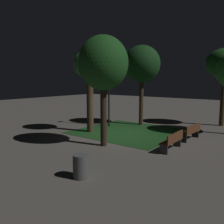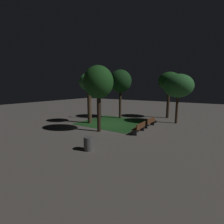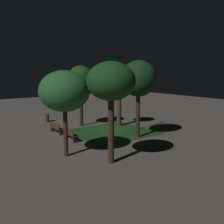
% 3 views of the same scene
% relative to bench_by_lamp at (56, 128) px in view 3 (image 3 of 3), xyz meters
% --- Properties ---
extents(ground_plane, '(60.00, 60.00, 0.00)m').
position_rel_bench_by_lamp_xyz_m(ground_plane, '(1.27, 4.03, -0.48)').
color(ground_plane, '#56514C').
extents(grass_lawn, '(6.12, 6.36, 0.01)m').
position_rel_bench_by_lamp_xyz_m(grass_lawn, '(2.25, 4.01, -0.48)').
color(grass_lawn, '#194219').
rests_on(grass_lawn, ground).
extents(bench_by_lamp, '(1.81, 0.51, 0.88)m').
position_rel_bench_by_lamp_xyz_m(bench_by_lamp, '(0.00, 0.00, 0.00)').
color(bench_by_lamp, '#512D19').
rests_on(bench_by_lamp, ground).
extents(bench_corner, '(1.83, 0.61, 0.88)m').
position_rel_bench_by_lamp_xyz_m(bench_corner, '(2.54, 0.00, 0.00)').
color(bench_corner, '#512D19').
rests_on(bench_corner, ground).
extents(tree_back_right, '(2.69, 2.69, 5.87)m').
position_rel_bench_by_lamp_xyz_m(tree_back_right, '(4.79, 4.61, 3.98)').
color(tree_back_right, '#38281C').
rests_on(tree_back_right, ground).
extents(tree_right_canopy, '(2.64, 2.64, 5.62)m').
position_rel_bench_by_lamp_xyz_m(tree_right_canopy, '(8.10, -0.29, 4.00)').
color(tree_right_canopy, '#38281C').
rests_on(tree_right_canopy, ground).
extents(tree_near_wall, '(2.05, 2.05, 5.24)m').
position_rel_bench_by_lamp_xyz_m(tree_near_wall, '(0.65, 5.96, 3.64)').
color(tree_near_wall, '#423021').
rests_on(tree_near_wall, ground).
extents(tree_tall_center, '(2.49, 2.49, 5.55)m').
position_rel_bench_by_lamp_xyz_m(tree_tall_center, '(-1.39, 3.14, 3.66)').
color(tree_tall_center, '#2D2116').
rests_on(tree_tall_center, ground).
extents(tree_left_canopy, '(2.97, 2.97, 5.14)m').
position_rel_bench_by_lamp_xyz_m(tree_left_canopy, '(5.56, -1.81, 3.43)').
color(tree_left_canopy, '#38281C').
rests_on(tree_left_canopy, ground).
extents(lamp_post_plaza_west, '(0.36, 0.36, 4.63)m').
position_rel_bench_by_lamp_xyz_m(lamp_post_plaza_west, '(2.89, 6.19, 2.66)').
color(lamp_post_plaza_west, black).
rests_on(lamp_post_plaza_west, ground).
extents(trash_bin, '(0.56, 0.56, 0.83)m').
position_rel_bench_by_lamp_xyz_m(trash_bin, '(-5.02, 1.15, -0.07)').
color(trash_bin, '#4C4C4C').
rests_on(trash_bin, ground).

